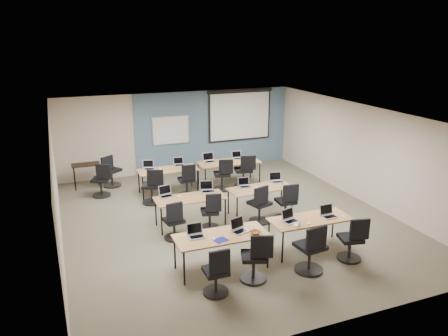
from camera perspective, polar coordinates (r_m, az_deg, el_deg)
name	(u,v)px	position (r m, az deg, el deg)	size (l,w,h in m)	color
floor	(229,219)	(11.21, 0.63, -6.74)	(8.00, 9.00, 0.02)	#6B6354
ceiling	(229,115)	(10.41, 0.68, 6.97)	(8.00, 9.00, 0.02)	white
wall_back	(179,132)	(14.86, -5.90, 4.69)	(8.00, 0.04, 2.70)	beige
wall_front	(338,250)	(7.08, 14.72, -10.32)	(8.00, 0.04, 2.70)	beige
wall_left	(56,189)	(10.02, -21.09, -2.63)	(0.04, 9.00, 2.70)	beige
wall_right	(362,153)	(12.73, 17.59, 1.84)	(0.04, 9.00, 2.70)	beige
blue_accent_panel	(214,129)	(15.21, -1.32, 5.07)	(5.50, 0.04, 2.70)	#3D5977
whiteboard	(171,130)	(14.69, -6.96, 4.91)	(1.28, 0.03, 0.98)	#ACBBC3
projector_screen	(240,113)	(15.39, 2.10, 7.24)	(2.40, 0.10, 1.82)	black
training_table_front_left	(221,237)	(8.74, -0.33, -9.02)	(1.87, 0.78, 0.73)	#926038
training_table_front_right	(310,220)	(9.66, 11.19, -6.74)	(1.78, 0.74, 0.73)	#9C6535
training_table_mid_left	(190,199)	(10.67, -4.43, -4.10)	(1.72, 0.72, 0.73)	olive
training_table_mid_right	(261,189)	(11.34, 4.80, -2.80)	(1.69, 0.70, 0.73)	#A9794A
training_table_back_left	(168,171)	(12.91, -7.34, -0.37)	(1.75, 0.73, 0.73)	brown
training_table_back_right	(229,163)	(13.55, 0.67, 0.65)	(1.92, 0.80, 0.73)	olive
laptop_0	(196,233)	(8.68, -3.70, -8.52)	(0.32, 0.28, 0.25)	#B6B6BE
mouse_0	(214,239)	(8.57, -1.31, -9.21)	(0.06, 0.09, 0.03)	white
task_chair_0	(217,276)	(8.06, -0.95, -13.87)	(0.47, 0.47, 0.96)	black
laptop_1	(239,228)	(8.88, 1.95, -7.83)	(0.34, 0.29, 0.26)	#A7A7AC
mouse_1	(254,230)	(8.92, 3.89, -8.11)	(0.06, 0.10, 0.03)	white
task_chair_1	(256,261)	(8.47, 4.14, -12.08)	(0.54, 0.52, 1.00)	black
laptop_2	(290,218)	(9.43, 8.58, -6.50)	(0.33, 0.28, 0.25)	#BAB9C1
mouse_2	(309,223)	(9.37, 11.01, -7.12)	(0.06, 0.10, 0.03)	white
task_chair_2	(311,252)	(8.88, 11.30, -10.75)	(0.58, 0.58, 1.05)	black
laptop_3	(328,214)	(9.81, 13.47, -5.83)	(0.33, 0.28, 0.25)	silver
mouse_3	(344,216)	(9.88, 15.40, -6.12)	(0.06, 0.09, 0.03)	white
task_chair_3	(352,243)	(9.53, 16.40, -9.34)	(0.50, 0.50, 0.98)	black
laptop_4	(166,194)	(10.79, -7.61, -3.33)	(0.33, 0.28, 0.25)	#B9B9B9
mouse_4	(179,196)	(10.71, -5.85, -3.72)	(0.07, 0.11, 0.04)	white
task_chair_4	(174,224)	(10.09, -6.51, -7.26)	(0.47, 0.47, 0.96)	black
laptop_5	(207,189)	(11.02, -2.19, -2.74)	(0.34, 0.29, 0.26)	#B5B4BB
mouse_5	(211,192)	(10.93, -1.72, -3.19)	(0.06, 0.09, 0.03)	white
task_chair_5	(211,214)	(10.54, -1.74, -6.06)	(0.46, 0.46, 0.95)	black
laptop_6	(245,184)	(11.35, 2.73, -2.16)	(0.31, 0.26, 0.23)	#A6A6AB
mouse_6	(256,187)	(11.30, 4.26, -2.53)	(0.07, 0.10, 0.04)	white
task_chair_6	(260,207)	(10.90, 4.70, -5.14)	(0.54, 0.53, 1.01)	black
laptop_7	(277,180)	(11.78, 6.89, -1.51)	(0.33, 0.28, 0.25)	#B2B2C0
mouse_7	(286,183)	(11.67, 8.13, -2.01)	(0.06, 0.10, 0.03)	white
task_chair_7	(287,205)	(11.15, 8.20, -4.78)	(0.51, 0.51, 0.99)	black
laptop_8	(149,167)	(13.00, -9.79, 0.15)	(0.33, 0.28, 0.25)	silver
mouse_8	(160,169)	(12.91, -8.32, -0.12)	(0.06, 0.10, 0.03)	white
task_chair_8	(153,189)	(12.23, -9.31, -2.74)	(0.57, 0.54, 1.02)	black
laptop_9	(179,163)	(13.24, -5.90, 0.62)	(0.30, 0.26, 0.23)	#A3A2AC
mouse_9	(187,167)	(13.00, -4.86, 0.11)	(0.06, 0.09, 0.03)	white
task_chair_9	(187,183)	(12.69, -4.83, -1.93)	(0.50, 0.50, 0.98)	black
laptop_10	(209,160)	(13.54, -1.95, 1.12)	(0.36, 0.31, 0.27)	silver
mouse_10	(222,162)	(13.47, -0.29, 0.79)	(0.06, 0.10, 0.04)	white
task_chair_10	(223,177)	(13.09, -0.14, -1.21)	(0.52, 0.52, 1.00)	black
laptop_11	(237,157)	(13.86, 1.77, 1.47)	(0.31, 0.26, 0.24)	#B2B1BD
mouse_11	(250,160)	(13.75, 3.41, 1.11)	(0.06, 0.10, 0.03)	white
task_chair_11	(244,174)	(13.36, 2.69, -0.75)	(0.57, 0.57, 1.05)	black
blue_mousepad	(221,240)	(8.53, -0.44, -9.39)	(0.26, 0.22, 0.01)	navy
snack_bowl	(255,232)	(8.80, 4.12, -8.39)	(0.21, 0.21, 0.05)	#9C603C
snack_plate	(297,224)	(9.29, 9.57, -7.29)	(0.16, 0.16, 0.01)	white
coffee_cup	(299,225)	(9.20, 9.81, -7.29)	(0.07, 0.07, 0.07)	silver
utility_table	(86,167)	(13.91, -17.60, 0.07)	(0.83, 0.46, 0.75)	black
spare_chair_a	(111,174)	(13.84, -14.58, -0.72)	(0.61, 0.54, 1.01)	black
spare_chair_b	(102,183)	(13.08, -15.68, -1.88)	(0.56, 0.53, 1.01)	black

